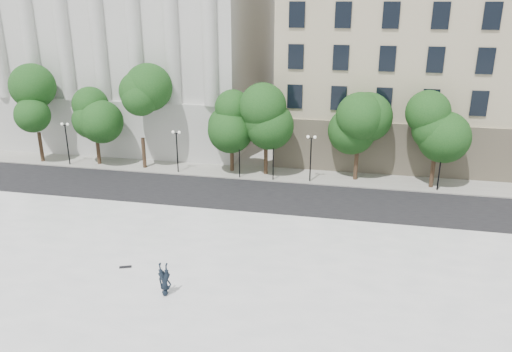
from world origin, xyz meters
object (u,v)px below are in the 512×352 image
object	(u,v)px
traffic_light_west	(239,140)
skateboard	(125,267)
person_lying	(165,291)
traffic_light_east	(273,143)

from	to	relation	value
traffic_light_west	skateboard	size ratio (longest dim) A/B	5.93
person_lying	skateboard	xyz separation A→B (m)	(-3.45, 2.29, -0.23)
skateboard	person_lying	bearing A→B (deg)	-54.41
traffic_light_east	person_lying	distance (m)	20.48
traffic_light_west	person_lying	distance (m)	20.36
traffic_light_west	traffic_light_east	world-z (taller)	traffic_light_west
traffic_light_east	traffic_light_west	bearing A→B (deg)	-180.00
traffic_light_east	person_lying	size ratio (longest dim) A/B	2.14
traffic_light_west	skateboard	xyz separation A→B (m)	(-2.76, -17.84, -3.20)
traffic_light_west	person_lying	size ratio (longest dim) A/B	2.18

